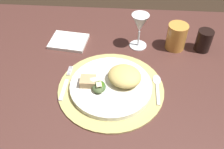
# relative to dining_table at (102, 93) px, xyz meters

# --- Properties ---
(dining_table) EXTENTS (1.43, 0.83, 0.75)m
(dining_table) POSITION_rel_dining_table_xyz_m (0.00, 0.00, 0.00)
(dining_table) COLOR #4B2B25
(dining_table) RESTS_ON ground
(placemat) EXTENTS (0.36, 0.36, 0.01)m
(placemat) POSITION_rel_dining_table_xyz_m (0.05, -0.12, 0.16)
(placemat) COLOR tan
(placemat) RESTS_ON dining_table
(dinner_plate) EXTENTS (0.28, 0.28, 0.02)m
(dinner_plate) POSITION_rel_dining_table_xyz_m (0.05, -0.12, 0.17)
(dinner_plate) COLOR white
(dinner_plate) RESTS_ON placemat
(pasta_serving) EXTENTS (0.15, 0.15, 0.05)m
(pasta_serving) POSITION_rel_dining_table_xyz_m (0.09, -0.10, 0.20)
(pasta_serving) COLOR #D6BB66
(pasta_serving) RESTS_ON dinner_plate
(salad_greens) EXTENTS (0.06, 0.07, 0.03)m
(salad_greens) POSITION_rel_dining_table_xyz_m (0.01, -0.14, 0.19)
(salad_greens) COLOR #4A5D34
(salad_greens) RESTS_ON dinner_plate
(bread_piece) EXTENTS (0.05, 0.04, 0.03)m
(bread_piece) POSITION_rel_dining_table_xyz_m (-0.03, -0.12, 0.19)
(bread_piece) COLOR tan
(bread_piece) RESTS_ON dinner_plate
(fork) EXTENTS (0.02, 0.16, 0.00)m
(fork) POSITION_rel_dining_table_xyz_m (-0.11, -0.12, 0.17)
(fork) COLOR silver
(fork) RESTS_ON placemat
(spoon) EXTENTS (0.03, 0.14, 0.01)m
(spoon) POSITION_rel_dining_table_xyz_m (0.20, -0.09, 0.17)
(spoon) COLOR silver
(spoon) RESTS_ON placemat
(napkin) EXTENTS (0.16, 0.13, 0.01)m
(napkin) POSITION_rel_dining_table_xyz_m (-0.14, 0.13, 0.16)
(napkin) COLOR white
(napkin) RESTS_ON dining_table
(wine_glass) EXTENTS (0.07, 0.07, 0.14)m
(wine_glass) POSITION_rel_dining_table_xyz_m (0.14, 0.12, 0.26)
(wine_glass) COLOR silver
(wine_glass) RESTS_ON dining_table
(amber_tumbler) EXTENTS (0.08, 0.08, 0.10)m
(amber_tumbler) POSITION_rel_dining_table_xyz_m (0.29, 0.13, 0.21)
(amber_tumbler) COLOR gold
(amber_tumbler) RESTS_ON dining_table
(dark_tumbler) EXTENTS (0.06, 0.06, 0.09)m
(dark_tumbler) POSITION_rel_dining_table_xyz_m (0.39, 0.12, 0.20)
(dark_tumbler) COLOR black
(dark_tumbler) RESTS_ON dining_table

